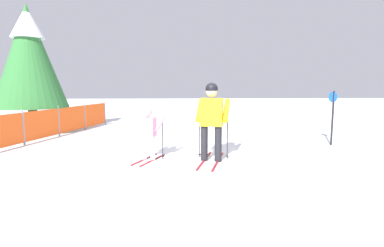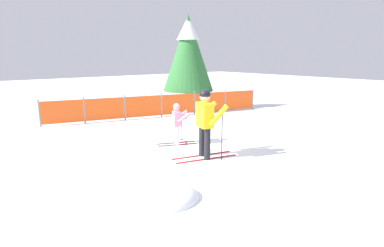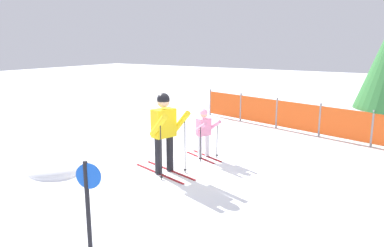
% 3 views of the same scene
% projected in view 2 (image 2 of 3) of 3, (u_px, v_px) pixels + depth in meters
% --- Properties ---
extents(ground_plane, '(60.00, 60.00, 0.00)m').
position_uv_depth(ground_plane, '(195.00, 156.00, 7.45)').
color(ground_plane, white).
extents(skier_adult, '(1.63, 0.85, 1.69)m').
position_uv_depth(skier_adult, '(206.00, 117.00, 7.15)').
color(skier_adult, maroon).
rests_on(skier_adult, ground_plane).
extents(skier_child, '(1.11, 0.71, 1.17)m').
position_uv_depth(skier_child, '(177.00, 120.00, 8.34)').
color(skier_child, maroon).
rests_on(skier_child, ground_plane).
extents(safety_fence, '(8.67, 2.38, 0.98)m').
position_uv_depth(safety_fence, '(161.00, 105.00, 12.18)').
color(safety_fence, gray).
rests_on(safety_fence, ground_plane).
extents(conifer_far, '(2.28, 2.28, 4.23)m').
position_uv_depth(conifer_far, '(188.00, 52.00, 13.34)').
color(conifer_far, '#4C3823').
rests_on(conifer_far, ground_plane).
extents(snow_mound, '(1.14, 0.97, 0.46)m').
position_uv_depth(snow_mound, '(168.00, 200.00, 5.19)').
color(snow_mound, white).
rests_on(snow_mound, ground_plane).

